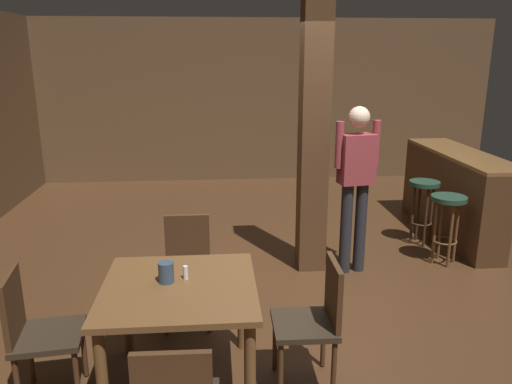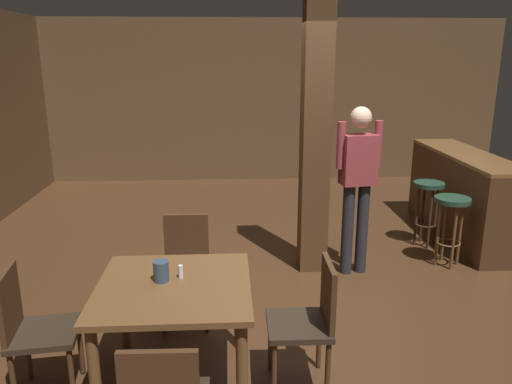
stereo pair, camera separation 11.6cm
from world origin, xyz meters
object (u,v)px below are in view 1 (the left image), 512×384
napkin_cup (166,272)px  bar_stool_near (448,213)px  salt_shaker (186,272)px  standing_person (356,178)px  chair_west (35,329)px  bar_counter (451,193)px  chair_north (187,264)px  dining_table (180,302)px  bar_stool_mid (423,197)px  chair_east (315,317)px

napkin_cup → bar_stool_near: bearing=33.0°
salt_shaker → standing_person: 2.33m
napkin_cup → salt_shaker: 0.13m
chair_west → bar_counter: 4.96m
chair_north → salt_shaker: bearing=-87.4°
chair_west → napkin_cup: size_ratio=6.36×
dining_table → napkin_cup: (-0.08, 0.06, 0.19)m
chair_west → bar_stool_mid: (3.61, 2.51, 0.07)m
dining_table → chair_west: 0.93m
bar_stool_mid → chair_north: bearing=-150.1°
bar_stool_near → chair_west: bearing=-152.1°
dining_table → chair_east: size_ratio=1.13×
chair_east → bar_stool_mid: chair_east is taller
dining_table → bar_counter: size_ratio=0.47×
napkin_cup → bar_counter: size_ratio=0.07×
bar_stool_mid → standing_person: bearing=-145.7°
dining_table → standing_person: (1.66, 1.76, 0.37)m
chair_east → napkin_cup: chair_east is taller
dining_table → bar_stool_near: bar_stool_near is taller
salt_shaker → bar_counter: bar_counter is taller
dining_table → chair_west: size_ratio=1.13×
chair_west → bar_stool_near: 4.11m
standing_person → dining_table: bearing=-133.3°
bar_counter → bar_stool_mid: (-0.48, -0.28, 0.04)m
napkin_cup → bar_stool_near: (2.79, 1.81, -0.25)m
chair_north → salt_shaker: (0.04, -0.82, 0.29)m
chair_east → bar_stool_near: bearing=46.6°
napkin_cup → salt_shaker: (0.12, 0.04, -0.02)m
standing_person → bar_stool_near: (1.05, 0.12, -0.43)m
standing_person → chair_east: bearing=-112.8°
standing_person → bar_stool_near: size_ratio=2.27×
chair_west → chair_east: size_ratio=1.00×
chair_north → bar_stool_near: 2.87m
chair_north → standing_person: 1.92m
dining_table → chair_west: bearing=-177.1°
napkin_cup → bar_stool_near: 3.34m
dining_table → bar_counter: 4.20m
dining_table → salt_shaker: bearing=67.6°
chair_east → standing_person: bearing=67.2°
dining_table → salt_shaker: (0.04, 0.09, 0.16)m
chair_north → chair_west: same height
salt_shaker → standing_person: bearing=45.8°
dining_table → napkin_cup: napkin_cup is taller
dining_table → napkin_cup: size_ratio=7.17×
chair_east → standing_person: 2.01m
salt_shaker → bar_counter: size_ratio=0.04×
chair_west → dining_table: bearing=2.9°
dining_table → chair_north: bearing=89.9°
napkin_cup → bar_stool_mid: 3.68m
chair_north → bar_stool_near: chair_north is taller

